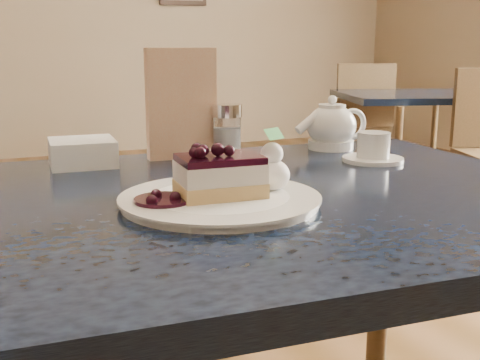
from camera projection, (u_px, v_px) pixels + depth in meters
name	position (u px, v px, depth m)	size (l,w,h in m)	color
main_table	(210.00, 245.00, 0.92)	(1.24, 0.88, 0.74)	#15203A
dessert_plate	(220.00, 200.00, 0.86)	(0.28, 0.28, 0.01)	white
cheesecake_slice	(220.00, 176.00, 0.85)	(0.12, 0.09, 0.06)	tan
whipped_cream	(272.00, 174.00, 0.89)	(0.05, 0.05, 0.05)	white
berry_sauce	(163.00, 200.00, 0.82)	(0.08, 0.08, 0.01)	black
tea_set	(339.00, 131.00, 1.28)	(0.16, 0.27, 0.10)	white
menu_card	(181.00, 104.00, 1.19)	(0.14, 0.03, 0.22)	#F7E8C8
sugar_shaker	(227.00, 131.00, 1.20)	(0.06, 0.06, 0.11)	white
napkin_stack	(82.00, 152.00, 1.13)	(0.12, 0.12, 0.05)	white
bg_table_far_right	(414.00, 196.00, 3.68)	(1.10, 1.67, 1.11)	#15203A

